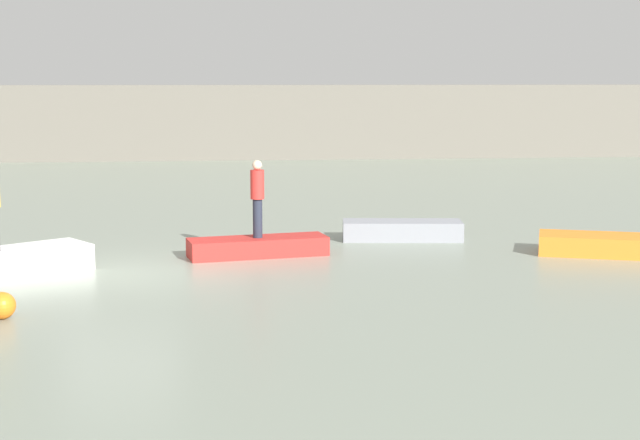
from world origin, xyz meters
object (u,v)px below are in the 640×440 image
Objects in this scene: rowboat_orange at (609,245)px; rowboat_grey at (402,230)px; rowboat_red at (258,247)px; person_red_shirt at (257,195)px; mooring_buoy at (2,306)px.

rowboat_grey is at bearing 168.94° from rowboat_orange.
rowboat_red is 1.79× the size of person_red_shirt.
rowboat_grey is 1.68× the size of person_red_shirt.
person_red_shirt is at bearing 49.46° from mooring_buoy.
rowboat_grey is at bearing 40.84° from mooring_buoy.
person_red_shirt reaches higher than mooring_buoy.
rowboat_grey is 4.38m from person_red_shirt.
mooring_buoy is (-4.65, -5.44, 0.02)m from rowboat_red.
rowboat_red is at bearing 49.46° from mooring_buoy.
person_red_shirt is (-8.22, 0.77, 1.21)m from rowboat_orange.
rowboat_red is at bearing 0.00° from person_red_shirt.
rowboat_orange is at bearing 19.95° from mooring_buoy.
rowboat_orange is 6.79× the size of mooring_buoy.
mooring_buoy is (-12.87, -4.67, 0.00)m from rowboat_orange.
person_red_shirt reaches higher than rowboat_red.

